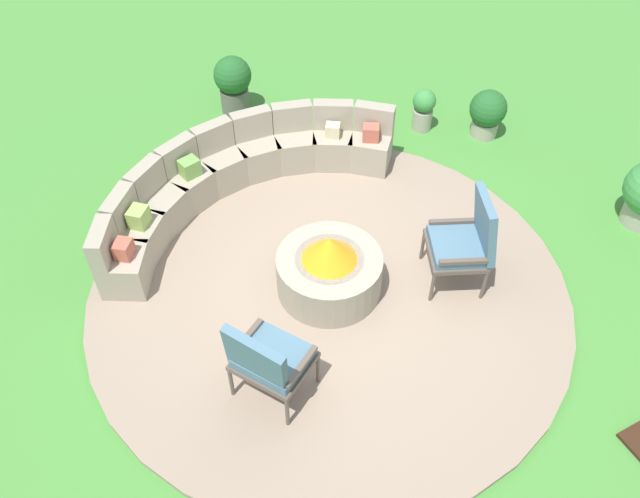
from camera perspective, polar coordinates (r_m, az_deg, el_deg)
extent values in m
plane|color=#478C38|center=(6.74, 0.79, -3.74)|extent=(24.00, 24.00, 0.00)
cylinder|color=gray|center=(6.71, 0.79, -3.57)|extent=(4.91, 4.91, 0.06)
cylinder|color=#9E937F|center=(6.52, 0.81, -2.15)|extent=(1.06, 1.06, 0.44)
cylinder|color=black|center=(6.38, 0.83, -1.02)|extent=(0.69, 0.69, 0.06)
cone|color=orange|center=(6.26, 0.85, 0.04)|extent=(0.55, 0.55, 0.28)
cube|color=#9E937F|center=(8.01, 4.42, 8.54)|extent=(0.65, 0.65, 0.42)
cube|color=#9E937F|center=(7.90, 4.79, 11.35)|extent=(0.46, 0.44, 0.34)
cube|color=#9E937F|center=(8.04, 1.10, 8.85)|extent=(0.63, 0.62, 0.42)
cube|color=#9E937F|center=(7.94, 1.16, 11.68)|extent=(0.49, 0.37, 0.34)
cube|color=#9E937F|center=(8.02, -2.22, 8.68)|extent=(0.58, 0.56, 0.42)
cube|color=#9E937F|center=(7.91, -2.48, 11.50)|extent=(0.50, 0.29, 0.34)
cube|color=#9E937F|center=(7.94, -5.46, 8.03)|extent=(0.50, 0.48, 0.42)
cube|color=#9E937F|center=(7.82, -6.03, 10.83)|extent=(0.48, 0.19, 0.34)
cube|color=#9E937F|center=(7.80, -8.50, 6.91)|extent=(0.54, 0.52, 0.42)
cube|color=#9E937F|center=(7.68, -9.38, 9.66)|extent=(0.49, 0.24, 0.34)
cube|color=#9E937F|center=(7.62, -11.26, 5.34)|extent=(0.61, 0.60, 0.42)
cube|color=#9E937F|center=(7.48, -12.42, 8.01)|extent=(0.50, 0.33, 0.34)
cube|color=#9E937F|center=(7.40, -13.61, 3.35)|extent=(0.65, 0.64, 0.42)
cube|color=#9E937F|center=(7.23, -15.04, 5.91)|extent=(0.48, 0.40, 0.34)
cube|color=#9E937F|center=(7.14, -15.46, 0.96)|extent=(0.65, 0.65, 0.42)
cube|color=#9E937F|center=(6.95, -17.13, 3.39)|extent=(0.43, 0.46, 0.34)
cube|color=#9E937F|center=(6.86, -16.68, -1.76)|extent=(0.62, 0.63, 0.42)
cube|color=#9E937F|center=(6.63, -18.56, 0.49)|extent=(0.37, 0.49, 0.34)
cube|color=beige|center=(7.83, 1.13, 10.34)|extent=(0.22, 0.21, 0.17)
cube|color=#70A34C|center=(7.39, -11.34, 7.01)|extent=(0.24, 0.21, 0.20)
cube|color=#BC5B47|center=(6.63, -16.82, -0.02)|extent=(0.24, 0.24, 0.18)
cube|color=#BC5B47|center=(7.79, 4.47, 10.10)|extent=(0.25, 0.24, 0.19)
cube|color=#93B756|center=(6.91, -15.59, 2.72)|extent=(0.27, 0.27, 0.20)
cylinder|color=brown|center=(6.07, -4.94, -8.04)|extent=(0.04, 0.04, 0.38)
cylinder|color=brown|center=(5.88, -0.17, -10.42)|extent=(0.04, 0.04, 0.38)
cylinder|color=brown|center=(5.85, -7.78, -11.47)|extent=(0.04, 0.04, 0.38)
cylinder|color=brown|center=(5.66, -2.89, -14.10)|extent=(0.04, 0.04, 0.38)
cube|color=brown|center=(5.67, -4.07, -9.79)|extent=(0.79, 0.81, 0.05)
cube|color=slate|center=(5.61, -4.11, -9.39)|extent=(0.72, 0.75, 0.09)
cube|color=slate|center=(5.31, -5.65, -9.62)|extent=(0.41, 0.61, 0.65)
cube|color=brown|center=(5.66, -6.52, -7.79)|extent=(0.42, 0.29, 0.04)
cube|color=brown|center=(5.47, -1.67, -10.26)|extent=(0.42, 0.29, 0.04)
cylinder|color=brown|center=(6.54, 9.80, -3.33)|extent=(0.04, 0.04, 0.38)
cylinder|color=brown|center=(6.91, 8.98, 0.29)|extent=(0.04, 0.04, 0.38)
cylinder|color=brown|center=(6.66, 14.16, -3.09)|extent=(0.04, 0.04, 0.38)
cylinder|color=brown|center=(7.03, 13.12, 0.46)|extent=(0.04, 0.04, 0.38)
cube|color=brown|center=(6.62, 11.79, -0.11)|extent=(0.76, 0.78, 0.05)
cube|color=slate|center=(6.57, 11.88, 0.31)|extent=(0.70, 0.72, 0.09)
cube|color=slate|center=(6.45, 14.28, 2.06)|extent=(0.36, 0.61, 0.67)
cube|color=brown|center=(6.35, 12.45, -1.07)|extent=(0.45, 0.24, 0.04)
cube|color=brown|center=(6.72, 11.50, 2.38)|extent=(0.45, 0.24, 0.04)
cylinder|color=#A89E8E|center=(8.92, 14.17, 10.27)|extent=(0.34, 0.34, 0.22)
sphere|color=#236028|center=(8.76, 14.52, 11.83)|extent=(0.48, 0.48, 0.48)
cylinder|color=#A89E8E|center=(8.86, 8.92, 11.17)|extent=(0.26, 0.26, 0.28)
sphere|color=#3D8E42|center=(8.70, 9.13, 12.69)|extent=(0.30, 0.30, 0.30)
sphere|color=#E55638|center=(8.68, 9.40, 13.10)|extent=(0.12, 0.12, 0.12)
cylinder|color=#605B56|center=(9.16, -7.44, 12.84)|extent=(0.38, 0.38, 0.34)
sphere|color=#236028|center=(8.96, -7.68, 14.85)|extent=(0.50, 0.50, 0.50)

